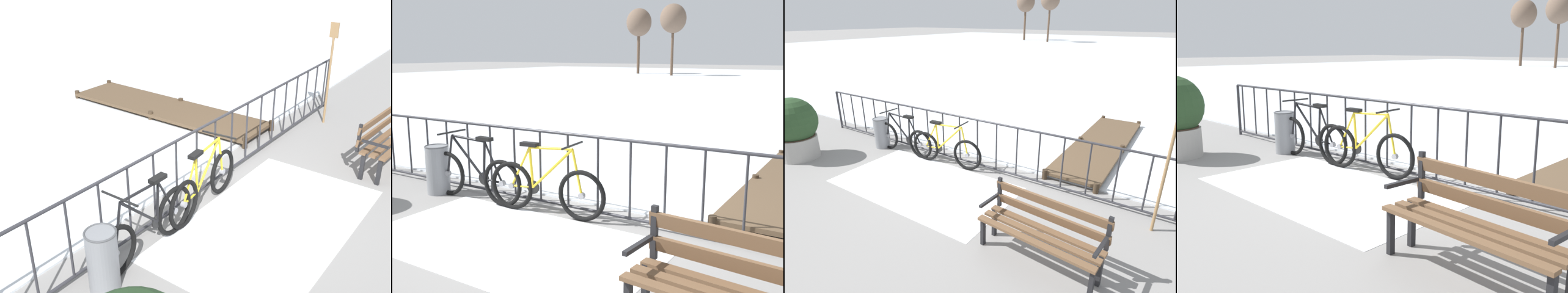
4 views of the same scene
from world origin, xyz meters
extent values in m
plane|color=gray|center=(0.00, 0.00, 0.00)|extent=(160.00, 160.00, 0.00)
cube|color=silver|center=(0.00, 28.40, 0.01)|extent=(80.00, 56.00, 0.03)
cube|color=white|center=(-0.19, -1.20, 0.00)|extent=(3.37, 1.90, 0.01)
cylinder|color=#2D2D33|center=(0.00, 0.00, 1.05)|extent=(9.00, 0.04, 0.04)
cylinder|color=#2D2D33|center=(0.00, 0.00, 0.08)|extent=(9.00, 0.04, 0.04)
cylinder|color=#2D2D33|center=(-4.50, 0.00, 0.53)|extent=(0.06, 0.06, 1.05)
cylinder|color=#2D2D33|center=(-4.32, 0.00, 0.57)|extent=(0.03, 0.03, 0.97)
cylinder|color=#2D2D33|center=(-3.87, 0.00, 0.57)|extent=(0.03, 0.03, 0.97)
cylinder|color=#2D2D33|center=(-3.41, 0.00, 0.57)|extent=(0.03, 0.03, 0.97)
cylinder|color=#2D2D33|center=(-2.96, 0.00, 0.57)|extent=(0.03, 0.03, 0.97)
cylinder|color=#2D2D33|center=(-2.50, 0.00, 0.57)|extent=(0.03, 0.03, 0.97)
cylinder|color=#2D2D33|center=(-2.05, 0.00, 0.57)|extent=(0.03, 0.03, 0.97)
cylinder|color=#2D2D33|center=(-1.59, 0.00, 0.57)|extent=(0.03, 0.03, 0.97)
cylinder|color=#2D2D33|center=(-1.14, 0.00, 0.57)|extent=(0.03, 0.03, 0.97)
cylinder|color=#2D2D33|center=(-0.68, 0.00, 0.57)|extent=(0.03, 0.03, 0.97)
cylinder|color=#2D2D33|center=(-0.23, 0.00, 0.57)|extent=(0.03, 0.03, 0.97)
cylinder|color=#2D2D33|center=(0.23, 0.00, 0.57)|extent=(0.03, 0.03, 0.97)
cylinder|color=#2D2D33|center=(0.68, 0.00, 0.57)|extent=(0.03, 0.03, 0.97)
cylinder|color=#2D2D33|center=(1.14, 0.00, 0.57)|extent=(0.03, 0.03, 0.97)
cylinder|color=#2D2D33|center=(1.59, 0.00, 0.57)|extent=(0.03, 0.03, 0.97)
cylinder|color=#2D2D33|center=(2.05, 0.00, 0.57)|extent=(0.03, 0.03, 0.97)
cylinder|color=#2D2D33|center=(2.50, 0.00, 0.57)|extent=(0.03, 0.03, 0.97)
cylinder|color=#2D2D33|center=(2.96, 0.00, 0.57)|extent=(0.03, 0.03, 0.97)
cylinder|color=#2D2D33|center=(3.41, 0.00, 0.57)|extent=(0.03, 0.03, 0.97)
torus|color=black|center=(-1.11, -0.30, 0.33)|extent=(0.66, 0.07, 0.66)
cylinder|color=gray|center=(-1.11, -0.30, 0.33)|extent=(0.08, 0.06, 0.08)
torus|color=black|center=(-2.16, -0.32, 0.33)|extent=(0.66, 0.07, 0.66)
cylinder|color=gray|center=(-2.16, -0.32, 0.33)|extent=(0.08, 0.06, 0.08)
cylinder|color=black|center=(-1.43, -0.30, 0.62)|extent=(0.08, 0.04, 0.53)
cylinder|color=black|center=(-1.74, -0.31, 0.63)|extent=(0.61, 0.05, 0.59)
cylinder|color=black|center=(-1.72, -0.31, 0.90)|extent=(0.63, 0.05, 0.07)
cylinder|color=black|center=(-1.28, -0.30, 0.34)|extent=(0.34, 0.03, 0.05)
cylinder|color=black|center=(-1.26, -0.30, 0.61)|extent=(0.32, 0.03, 0.56)
cylinder|color=black|center=(-2.10, -0.31, 0.62)|extent=(0.16, 0.03, 0.59)
cube|color=black|center=(-1.40, -0.30, 0.92)|extent=(0.24, 0.10, 0.05)
cylinder|color=black|center=(-2.03, -0.31, 0.96)|extent=(0.04, 0.52, 0.03)
cylinder|color=black|center=(-1.45, -0.30, 0.35)|extent=(0.18, 0.02, 0.18)
torus|color=black|center=(-0.93, -0.31, 0.33)|extent=(0.66, 0.12, 0.66)
cylinder|color=gray|center=(-0.93, -0.31, 0.33)|extent=(0.08, 0.07, 0.08)
torus|color=black|center=(0.12, -0.21, 0.33)|extent=(0.66, 0.12, 0.66)
cylinder|color=gray|center=(0.12, -0.21, 0.33)|extent=(0.08, 0.07, 0.08)
cylinder|color=yellow|center=(-0.61, -0.28, 0.62)|extent=(0.08, 0.04, 0.53)
cylinder|color=yellow|center=(-0.30, -0.25, 0.63)|extent=(0.61, 0.10, 0.59)
cylinder|color=yellow|center=(-0.32, -0.25, 0.90)|extent=(0.63, 0.10, 0.07)
cylinder|color=yellow|center=(-0.76, -0.29, 0.34)|extent=(0.34, 0.06, 0.05)
cylinder|color=yellow|center=(-0.78, -0.30, 0.61)|extent=(0.32, 0.06, 0.56)
cylinder|color=yellow|center=(0.05, -0.21, 0.62)|extent=(0.16, 0.05, 0.59)
cube|color=black|center=(-0.63, -0.28, 0.92)|extent=(0.25, 0.12, 0.05)
cylinder|color=black|center=(-0.01, -0.22, 0.96)|extent=(0.08, 0.52, 0.03)
cylinder|color=black|center=(-0.59, -0.28, 0.35)|extent=(0.18, 0.04, 0.18)
cube|color=brown|center=(2.47, -1.78, 0.44)|extent=(1.60, 0.23, 0.04)
cube|color=brown|center=(2.45, -1.94, 0.44)|extent=(1.60, 0.23, 0.04)
cube|color=brown|center=(2.44, -2.09, 0.44)|extent=(1.60, 0.23, 0.04)
cube|color=brown|center=(2.47, -1.69, 0.58)|extent=(1.60, 0.19, 0.12)
cube|color=brown|center=(2.47, -1.69, 0.78)|extent=(1.60, 0.19, 0.12)
cube|color=black|center=(3.20, -2.13, 0.22)|extent=(0.05, 0.06, 0.44)
cube|color=black|center=(3.22, -1.87, 0.22)|extent=(0.05, 0.06, 0.44)
cube|color=black|center=(3.23, -1.75, 0.67)|extent=(0.05, 0.05, 0.45)
cube|color=black|center=(3.21, -2.00, 0.64)|extent=(0.07, 0.40, 0.04)
cube|color=black|center=(1.68, -2.00, 0.22)|extent=(0.05, 0.06, 0.44)
cube|color=black|center=(1.71, -1.74, 0.22)|extent=(0.05, 0.06, 0.44)
cube|color=black|center=(1.72, -1.62, 0.67)|extent=(0.05, 0.05, 0.45)
cube|color=black|center=(1.70, -1.87, 0.64)|extent=(0.07, 0.40, 0.04)
cylinder|color=#9E9B96|center=(-3.42, -1.80, 0.25)|extent=(0.83, 0.83, 0.49)
cylinder|color=#38281E|center=(-3.42, -1.80, 0.50)|extent=(0.77, 0.77, 0.02)
sphere|color=#264223|center=(-3.42, -1.80, 0.87)|extent=(1.01, 1.01, 1.01)
cylinder|color=gray|center=(-2.36, -0.33, 0.36)|extent=(0.34, 0.34, 0.72)
torus|color=#494A4E|center=(-2.36, -0.33, 0.72)|extent=(0.35, 0.35, 0.02)
cylinder|color=#937047|center=(3.61, -0.35, 0.85)|extent=(0.04, 0.04, 1.70)
cube|color=brown|center=(2.11, 2.51, 0.12)|extent=(1.10, 4.42, 0.06)
cylinder|color=#3C2E20|center=(1.62, 0.30, 0.10)|extent=(0.10, 0.10, 0.20)
cylinder|color=#3C2E20|center=(2.61, 0.30, 0.10)|extent=(0.10, 0.10, 0.20)
cylinder|color=#3C2E20|center=(1.62, 2.51, 0.10)|extent=(0.10, 0.10, 0.20)
cylinder|color=#3C2E20|center=(2.61, 2.51, 0.10)|extent=(0.10, 0.10, 0.20)
cylinder|color=#3C2E20|center=(1.62, 4.72, 0.10)|extent=(0.10, 0.10, 0.20)
cylinder|color=#3C2E20|center=(2.61, 4.72, 0.10)|extent=(0.10, 0.10, 0.20)
cylinder|color=brown|center=(-13.50, 36.51, 2.23)|extent=(0.25, 0.25, 4.46)
cylinder|color=brown|center=(-17.91, 38.54, 2.16)|extent=(0.28, 0.28, 4.33)
ellipsoid|color=brown|center=(-17.91, 38.54, 5.07)|extent=(2.48, 2.48, 2.73)
camera|label=1|loc=(-5.00, -3.50, 3.56)|focal=43.30mm
camera|label=2|loc=(3.13, -4.91, 2.08)|focal=42.97mm
camera|label=3|loc=(3.67, -5.05, 2.95)|focal=29.27mm
camera|label=4|loc=(4.26, -4.83, 1.82)|focal=42.02mm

